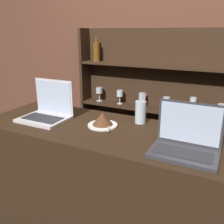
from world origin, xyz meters
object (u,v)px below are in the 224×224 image
Objects in this scene: laptop_far at (186,142)px; water_glass at (141,112)px; laptop_near at (48,111)px; cake_plate at (103,120)px.

water_glass is (-0.34, 0.29, 0.02)m from laptop_far.
cake_plate is at bearing 6.06° from laptop_near.
laptop_near is at bearing -161.09° from water_glass.
laptop_far reaches higher than water_glass.
water_glass is (0.58, 0.20, 0.02)m from laptop_near.
laptop_near is 1.58× the size of water_glass.
laptop_far is at bearing -14.13° from cake_plate.
cake_plate is 0.96× the size of water_glass.
water_glass reaches higher than cake_plate.
laptop_near reaches higher than laptop_far.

